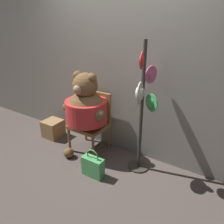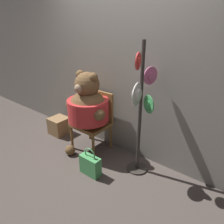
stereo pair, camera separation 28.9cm
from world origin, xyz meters
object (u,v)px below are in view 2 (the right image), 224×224
Objects in this scene: teddy_bear at (88,108)px; handbag_on_ground at (90,165)px; hat_display_rack at (141,111)px; chair at (94,119)px.

teddy_bear is 3.17× the size of handbag_on_ground.
hat_display_rack reaches higher than teddy_bear.
teddy_bear is 0.86m from hat_display_rack.
hat_display_rack is (0.87, -0.11, 0.39)m from chair.
hat_display_rack is 4.30× the size of handbag_on_ground.
chair is at bearing 173.07° from hat_display_rack.
handbag_on_ground is (-0.45, -0.43, -0.74)m from hat_display_rack.
handbag_on_ground is at bearing -52.14° from chair.
teddy_bear is 0.74× the size of hat_display_rack.
teddy_bear reaches higher than handbag_on_ground.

